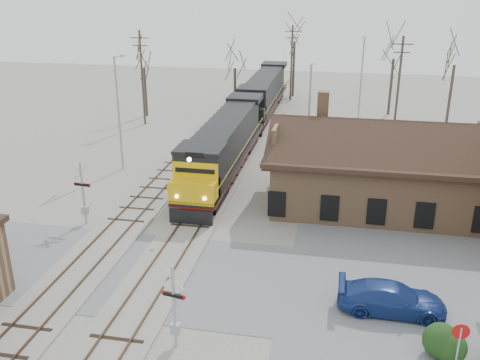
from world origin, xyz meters
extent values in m
plane|color=gray|center=(0.00, 0.00, 0.00)|extent=(140.00, 140.00, 0.00)
cube|color=slate|center=(0.00, 0.00, 0.01)|extent=(60.00, 9.00, 0.03)
cube|color=gray|center=(0.00, 15.00, 0.06)|extent=(3.40, 90.00, 0.12)
cube|color=#473323|center=(-0.72, 15.00, 0.17)|extent=(0.08, 90.00, 0.14)
cube|color=#473323|center=(0.72, 15.00, 0.17)|extent=(0.08, 90.00, 0.14)
cube|color=gray|center=(-4.50, 15.00, 0.06)|extent=(3.40, 90.00, 0.12)
cube|color=#473323|center=(-5.22, 15.00, 0.17)|extent=(0.08, 90.00, 0.14)
cube|color=#473323|center=(-3.78, 15.00, 0.17)|extent=(0.08, 90.00, 0.14)
cube|color=#9F7552|center=(12.00, 12.00, 2.00)|extent=(14.00, 8.00, 4.00)
cube|color=black|center=(12.00, 12.00, 4.10)|extent=(15.20, 9.20, 0.30)
cube|color=black|center=(12.00, 9.70, 5.10)|extent=(15.00, 4.71, 2.66)
cube|color=black|center=(12.00, 14.30, 5.10)|extent=(15.00, 4.71, 2.66)
cube|color=#9F7552|center=(8.00, 13.50, 6.80)|extent=(0.80, 0.80, 2.20)
cube|color=black|center=(0.00, 10.10, 0.58)|extent=(2.62, 4.19, 1.05)
cube|color=black|center=(0.00, 23.71, 0.58)|extent=(2.62, 4.19, 1.05)
cube|color=black|center=(0.00, 16.91, 1.41)|extent=(3.14, 20.95, 0.37)
cube|color=maroon|center=(0.00, 16.91, 1.18)|extent=(3.16, 20.95, 0.13)
cube|color=black|center=(0.00, 18.21, 3.04)|extent=(2.72, 15.19, 2.93)
cube|color=black|center=(0.00, 9.15, 3.04)|extent=(3.14, 2.93, 2.93)
cube|color=#E5AF0C|center=(0.00, 7.37, 2.15)|extent=(3.14, 1.89, 1.47)
cube|color=black|center=(0.00, 6.33, 0.58)|extent=(2.93, 0.25, 1.05)
cylinder|color=#FFF2CC|center=(0.00, 6.41, 4.61)|extent=(0.29, 0.10, 0.29)
cube|color=black|center=(0.00, 31.55, 0.58)|extent=(2.62, 4.19, 1.05)
cube|color=black|center=(0.00, 45.17, 0.58)|extent=(2.62, 4.19, 1.05)
cube|color=black|center=(0.00, 38.36, 1.41)|extent=(3.14, 20.95, 0.37)
cube|color=maroon|center=(0.00, 38.36, 1.18)|extent=(3.16, 20.95, 0.13)
cube|color=black|center=(0.00, 39.67, 3.04)|extent=(2.72, 15.19, 2.93)
cube|color=black|center=(0.00, 30.61, 3.04)|extent=(3.14, 2.93, 2.93)
cube|color=black|center=(0.00, 28.82, 2.15)|extent=(3.14, 1.89, 1.47)
cube|color=black|center=(0.00, 27.78, 0.58)|extent=(2.93, 0.25, 1.05)
cylinder|color=#A5A8AD|center=(2.76, -5.78, 2.04)|extent=(0.14, 0.14, 4.07)
cube|color=silver|center=(2.76, -5.78, 3.46)|extent=(1.05, 0.25, 1.06)
cube|color=silver|center=(2.76, -5.78, 3.46)|extent=(1.05, 0.25, 1.06)
cube|color=black|center=(2.76, -5.78, 2.65)|extent=(0.93, 0.33, 0.15)
cylinder|color=#B20C0C|center=(2.31, -5.69, 2.65)|extent=(0.26, 0.13, 0.24)
cylinder|color=#B20C0C|center=(3.21, -5.87, 2.65)|extent=(0.26, 0.13, 0.24)
cube|color=#A5A8AD|center=(2.76, -5.78, 0.92)|extent=(0.41, 0.31, 0.51)
cylinder|color=#A5A8AD|center=(-7.01, 5.28, 2.15)|extent=(0.15, 0.15, 4.31)
cube|color=silver|center=(-7.01, 5.28, 3.66)|extent=(1.13, 0.13, 1.13)
cube|color=silver|center=(-7.01, 5.28, 3.66)|extent=(1.13, 0.13, 1.13)
cube|color=black|center=(-7.01, 5.28, 2.80)|extent=(0.98, 0.23, 0.16)
cylinder|color=#B20C0C|center=(-6.53, 5.24, 2.80)|extent=(0.26, 0.10, 0.26)
cylinder|color=#B20C0C|center=(-7.50, 5.32, 2.80)|extent=(0.26, 0.10, 0.26)
cube|color=#A5A8AD|center=(-7.01, 5.28, 0.97)|extent=(0.43, 0.32, 0.54)
cylinder|color=#A5A8AD|center=(14.73, -5.25, 1.14)|extent=(0.08, 0.08, 2.28)
cylinder|color=#B20C0C|center=(14.73, -5.25, 2.07)|extent=(0.73, 0.09, 0.73)
imported|color=navy|center=(12.39, -1.24, 0.76)|extent=(5.25, 2.16, 1.52)
sphere|color=#193311|center=(14.27, -4.26, 0.79)|extent=(1.59, 1.59, 1.59)
sphere|color=#193311|center=(14.59, -4.49, 0.73)|extent=(1.45, 1.45, 1.45)
cylinder|color=#A5A8AD|center=(-8.85, 15.96, 4.79)|extent=(0.18, 0.18, 9.57)
cylinder|color=#A5A8AD|center=(-8.85, 16.86, 9.47)|extent=(0.12, 1.80, 0.12)
cube|color=#A5A8AD|center=(-8.85, 17.66, 9.37)|extent=(0.25, 0.50, 0.12)
cylinder|color=#A5A8AD|center=(6.62, 20.15, 4.40)|extent=(0.18, 0.18, 8.79)
cylinder|color=#A5A8AD|center=(6.62, 21.05, 8.69)|extent=(0.12, 1.80, 0.12)
cube|color=#A5A8AD|center=(6.62, 21.85, 8.59)|extent=(0.25, 0.50, 0.12)
cylinder|color=#A5A8AD|center=(11.16, 34.16, 4.82)|extent=(0.18, 0.18, 9.64)
cylinder|color=#A5A8AD|center=(11.16, 35.06, 9.54)|extent=(0.12, 1.80, 0.12)
cube|color=#A5A8AD|center=(11.16, 35.86, 9.44)|extent=(0.25, 0.50, 0.12)
cylinder|color=#382D23|center=(-12.30, 30.58, 5.11)|extent=(0.24, 0.24, 10.23)
cube|color=#382D23|center=(-12.30, 30.58, 9.43)|extent=(2.00, 0.10, 0.10)
cube|color=#382D23|center=(-12.30, 30.58, 8.63)|extent=(1.60, 0.10, 0.10)
cylinder|color=#382D23|center=(2.42, 46.12, 4.87)|extent=(0.24, 0.24, 9.73)
cube|color=#382D23|center=(2.42, 46.12, 8.93)|extent=(2.00, 0.10, 0.10)
cube|color=#382D23|center=(2.42, 46.12, 8.13)|extent=(1.60, 0.10, 0.10)
cylinder|color=#382D23|center=(14.78, 31.19, 5.05)|extent=(0.24, 0.24, 10.11)
cube|color=#382D23|center=(14.78, 31.19, 9.31)|extent=(2.00, 0.10, 0.10)
cube|color=#382D23|center=(14.78, 31.19, 8.51)|extent=(1.60, 0.10, 0.10)
cylinder|color=#382D23|center=(-13.45, 34.28, 2.83)|extent=(0.32, 0.32, 5.66)
cylinder|color=#382D23|center=(-3.23, 36.69, 2.78)|extent=(0.32, 0.32, 5.55)
cylinder|color=#382D23|center=(2.48, 48.77, 3.69)|extent=(0.32, 0.32, 7.39)
cylinder|color=#382D23|center=(14.83, 40.55, 3.29)|extent=(0.32, 0.32, 6.58)
cylinder|color=#382D23|center=(20.98, 37.13, 3.28)|extent=(0.32, 0.32, 6.56)
camera|label=1|loc=(9.38, -24.67, 15.56)|focal=40.00mm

